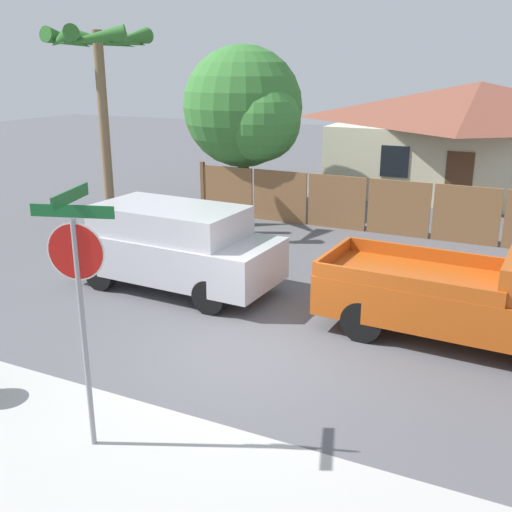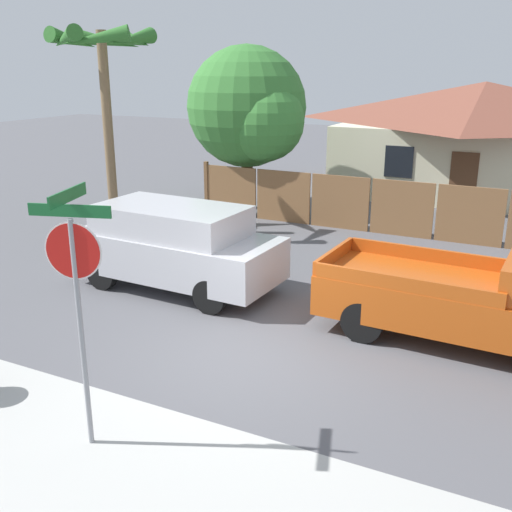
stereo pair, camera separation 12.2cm
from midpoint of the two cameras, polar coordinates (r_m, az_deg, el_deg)
ground_plane at (r=10.42m, az=-1.06°, el=-9.53°), size 80.00×80.00×0.00m
sidewalk_strip at (r=7.88m, az=-13.77°, el=-20.08°), size 36.00×3.20×0.01m
wooden_fence at (r=17.72m, az=16.19°, el=4.09°), size 15.18×0.12×1.72m
house at (r=25.09m, az=20.03°, el=10.73°), size 10.67×7.89×4.19m
oak_tree at (r=20.37m, az=-1.08°, el=13.73°), size 4.19×3.99×5.45m
palm_tree at (r=17.93m, az=-14.93°, el=17.80°), size 2.84×3.05×5.78m
red_suv at (r=13.28m, az=-8.08°, el=1.06°), size 4.69×2.14×1.87m
orange_pickup at (r=11.24m, az=20.17°, el=-3.84°), size 5.20×2.17×1.72m
stop_sign at (r=7.54m, az=-17.02°, el=-1.94°), size 0.99×0.89×3.41m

